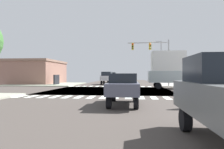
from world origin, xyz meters
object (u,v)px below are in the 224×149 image
object	(u,v)px
suv_nearside_1	(112,76)
suv_trailing_3	(107,77)
box_truck_leading_1	(175,69)
street_lamp	(160,58)
sedan_crossing_1	(123,86)
traffic_signal_mast	(153,52)
bank_building	(27,72)

from	to	relation	value
suv_nearside_1	suv_trailing_3	distance (m)	9.78
box_truck_leading_1	suv_trailing_3	size ratio (longest dim) A/B	1.57
street_lamp	box_truck_leading_1	world-z (taller)	street_lamp
sedan_crossing_1	suv_trailing_3	world-z (taller)	suv_trailing_3
traffic_signal_mast	bank_building	size ratio (longest dim) A/B	0.49
suv_trailing_3	street_lamp	bearing A→B (deg)	-161.02
traffic_signal_mast	suv_trailing_3	xyz separation A→B (m)	(-7.75, 6.23, -3.78)
suv_nearside_1	street_lamp	bearing A→B (deg)	148.23
box_truck_leading_1	traffic_signal_mast	bearing A→B (deg)	-146.54
suv_nearside_1	sedan_crossing_1	xyz separation A→B (m)	(4.00, -34.17, -0.28)
sedan_crossing_1	suv_trailing_3	xyz separation A→B (m)	(-4.00, 24.39, 0.28)
suv_nearside_1	box_truck_leading_1	world-z (taller)	box_truck_leading_1
traffic_signal_mast	suv_trailing_3	distance (m)	10.64
bank_building	box_truck_leading_1	size ratio (longest dim) A/B	1.99
traffic_signal_mast	sedan_crossing_1	xyz separation A→B (m)	(-3.75, -18.15, -4.06)
traffic_signal_mast	bank_building	bearing A→B (deg)	162.94
bank_building	box_truck_leading_1	world-z (taller)	box_truck_leading_1
sedan_crossing_1	traffic_signal_mast	bearing A→B (deg)	78.33
street_lamp	suv_nearside_1	xyz separation A→B (m)	(-10.15, 6.29, -3.66)
sedan_crossing_1	box_truck_leading_1	bearing A→B (deg)	67.14
traffic_signal_mast	street_lamp	world-z (taller)	street_lamp
sedan_crossing_1	box_truck_leading_1	world-z (taller)	box_truck_leading_1
street_lamp	box_truck_leading_1	xyz separation A→B (m)	(-0.02, -13.33, -2.49)
traffic_signal_mast	box_truck_leading_1	size ratio (longest dim) A/B	0.98
traffic_signal_mast	suv_nearside_1	bearing A→B (deg)	115.82
suv_trailing_3	suv_nearside_1	bearing A→B (deg)	-90.00
street_lamp	sedan_crossing_1	bearing A→B (deg)	-102.45
bank_building	sedan_crossing_1	size ratio (longest dim) A/B	3.33
box_truck_leading_1	bank_building	bearing A→B (deg)	-112.60
street_lamp	suv_nearside_1	bearing A→B (deg)	148.23
street_lamp	suv_trailing_3	xyz separation A→B (m)	(-10.15, -3.49, -3.66)
bank_building	sedan_crossing_1	distance (m)	32.52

